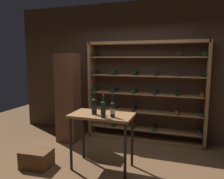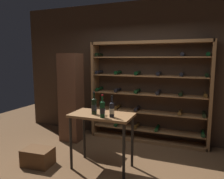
# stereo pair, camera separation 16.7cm
# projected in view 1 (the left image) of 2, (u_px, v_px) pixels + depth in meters

# --- Properties ---
(ground_plane) EXTENTS (9.54, 9.54, 0.00)m
(ground_plane) POSITION_uv_depth(u_px,v_px,m) (115.00, 175.00, 3.34)
(ground_plane) COLOR brown
(back_wall) EXTENTS (5.99, 0.10, 2.99)m
(back_wall) POSITION_uv_depth(u_px,v_px,m) (140.00, 71.00, 4.79)
(back_wall) COLOR #3D2B1E
(back_wall) RESTS_ON ground
(wine_rack) EXTENTS (2.50, 0.32, 2.13)m
(wine_rack) POSITION_uv_depth(u_px,v_px,m) (145.00, 93.00, 4.60)
(wine_rack) COLOR brown
(wine_rack) RESTS_ON ground
(tasting_table) EXTENTS (0.99, 0.54, 0.90)m
(tasting_table) POSITION_uv_depth(u_px,v_px,m) (102.00, 122.00, 3.45)
(tasting_table) COLOR brown
(tasting_table) RESTS_ON ground
(wine_crate) EXTENTS (0.51, 0.38, 0.29)m
(wine_crate) POSITION_uv_depth(u_px,v_px,m) (37.00, 159.00, 3.57)
(wine_crate) COLOR brown
(wine_crate) RESTS_ON ground
(display_cabinet) EXTENTS (0.44, 0.36, 1.88)m
(display_cabinet) POSITION_uv_depth(u_px,v_px,m) (68.00, 98.00, 4.61)
(display_cabinet) COLOR #4C2D1E
(display_cabinet) RESTS_ON ground
(wine_bottle_red_label) EXTENTS (0.07, 0.07, 0.33)m
(wine_bottle_red_label) POSITION_uv_depth(u_px,v_px,m) (113.00, 109.00, 3.23)
(wine_bottle_red_label) COLOR black
(wine_bottle_red_label) RESTS_ON tasting_table
(wine_bottle_black_capsule) EXTENTS (0.09, 0.09, 0.36)m
(wine_bottle_black_capsule) POSITION_uv_depth(u_px,v_px,m) (94.00, 106.00, 3.39)
(wine_bottle_black_capsule) COLOR black
(wine_bottle_black_capsule) RESTS_ON tasting_table
(wine_bottle_gold_foil) EXTENTS (0.08, 0.08, 0.35)m
(wine_bottle_gold_foil) POSITION_uv_depth(u_px,v_px,m) (103.00, 109.00, 3.21)
(wine_bottle_gold_foil) COLOR black
(wine_bottle_gold_foil) RESTS_ON tasting_table
(wine_glass_stemmed_center) EXTENTS (0.08, 0.08, 0.14)m
(wine_glass_stemmed_center) POSITION_uv_depth(u_px,v_px,m) (103.00, 109.00, 3.34)
(wine_glass_stemmed_center) COLOR silver
(wine_glass_stemmed_center) RESTS_ON tasting_table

